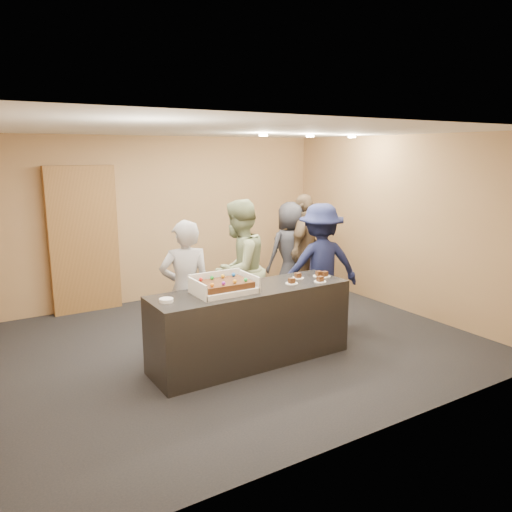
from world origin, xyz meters
The scene contains 17 objects.
room centered at (0.00, 0.00, 1.35)m, with size 6.04×6.00×2.70m.
serving_counter centered at (-0.06, -0.60, 0.45)m, with size 2.40×0.70×0.90m, color black.
storage_cabinet centered at (-1.24, 2.41, 1.12)m, with size 1.02×0.15×2.25m, color brown.
cake_box centered at (-0.41, -0.58, 0.95)m, with size 0.68×0.47×0.20m.
sheet_cake centered at (-0.42, -0.60, 1.00)m, with size 0.58×0.40×0.11m.
plate_stack centered at (-1.10, -0.59, 0.92)m, with size 0.15×0.15×0.04m, color white.
slice_a centered at (0.46, -0.68, 0.92)m, with size 0.15×0.15×0.07m.
slice_b centered at (0.67, -0.51, 0.92)m, with size 0.15×0.15×0.07m.
slice_c centered at (0.80, -0.80, 0.92)m, with size 0.15×0.15×0.07m.
slice_d centered at (0.96, -0.57, 0.92)m, with size 0.15×0.15×0.07m.
slice_e centered at (1.01, -0.63, 0.92)m, with size 0.15×0.15×0.07m.
person_server_grey centered at (-0.65, -0.08, 0.84)m, with size 0.61×0.40×1.68m, color #9E9EA3.
person_sage_man centered at (0.22, 0.17, 0.92)m, with size 0.90×0.70×1.85m, color gray.
person_navy_man centered at (1.43, -0.02, 0.87)m, with size 1.13×0.65×1.75m, color #161C43.
person_brown_extra centered at (1.89, 0.96, 0.90)m, with size 1.05×0.44×1.79m, color brown.
person_dark_suit centered at (1.72, 1.08, 0.83)m, with size 0.82×0.53×1.67m, color #27272D.
ceiling_spotlights centered at (1.60, 0.50, 2.67)m, with size 1.72×0.12×0.03m.
Camera 1 is at (-2.94, -5.37, 2.45)m, focal length 35.00 mm.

